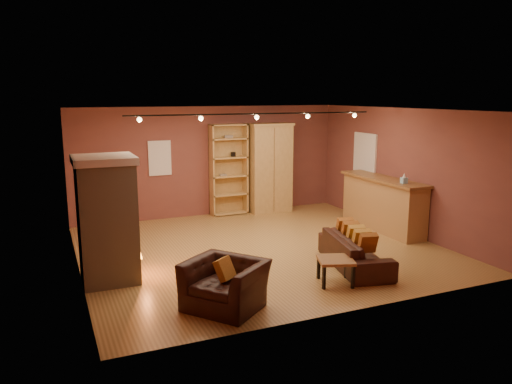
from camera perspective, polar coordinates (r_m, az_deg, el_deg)
name	(u,v)px	position (r m, az deg, el deg)	size (l,w,h in m)	color
floor	(261,249)	(10.25, 0.52, -6.48)	(7.00, 7.00, 0.00)	olive
ceiling	(261,110)	(9.77, 0.55, 9.36)	(7.00, 7.00, 0.00)	brown
back_wall	(210,161)	(12.92, -5.30, 3.52)	(7.00, 0.02, 2.80)	brown
left_wall	(74,195)	(9.11, -20.05, -0.32)	(0.02, 6.50, 2.80)	brown
right_wall	(402,171)	(11.75, 16.36, 2.36)	(0.02, 6.50, 2.80)	brown
fireplace	(107,219)	(8.63, -16.61, -3.03)	(1.01, 0.98, 2.12)	tan
back_window	(160,158)	(12.55, -10.94, 3.83)	(0.56, 0.04, 0.86)	white
bookcase	(228,169)	(12.98, -3.24, 2.67)	(0.96, 0.37, 2.35)	tan
armoire	(269,168)	(13.24, 1.54, 2.80)	(1.16, 0.66, 2.36)	tan
bar_counter	(383,203)	(11.90, 14.29, -1.27)	(0.67, 2.55, 1.22)	tan
tissue_box	(404,179)	(11.17, 16.57, 1.43)	(0.13, 0.13, 0.22)	#8CC2E0
right_window	(365,153)	(12.80, 12.34, 4.37)	(0.05, 0.90, 1.00)	white
loveseat	(355,246)	(9.28, 11.24, -6.03)	(0.98, 2.03, 0.79)	black
armchair	(225,277)	(7.41, -3.58, -9.63)	(1.23, 1.30, 0.95)	black
coffee_table	(336,262)	(8.43, 9.09, -7.94)	(0.73, 0.73, 0.43)	brown
track_rail	(257,115)	(9.96, 0.08, 8.76)	(5.20, 0.09, 0.13)	black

